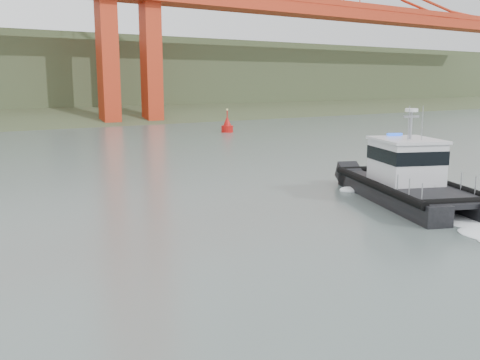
# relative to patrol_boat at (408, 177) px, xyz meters

# --- Properties ---
(ground) EXTENTS (400.00, 400.00, 0.00)m
(ground) POSITION_rel_patrol_boat_xyz_m (-11.88, -6.94, -1.49)
(ground) COLOR #4A5753
(ground) RESTS_ON ground
(patrol_boat) EXTENTS (8.87, 13.03, 5.95)m
(patrol_boat) POSITION_rel_patrol_boat_xyz_m (0.00, 0.00, 0.00)
(patrol_boat) COLOR black
(patrol_boat) RESTS_ON ground
(nav_buoy) EXTENTS (1.75, 1.75, 3.65)m
(nav_buoy) POSITION_rel_patrol_boat_xyz_m (15.47, 45.19, -0.53)
(nav_buoy) COLOR #B50F0C
(nav_buoy) RESTS_ON ground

